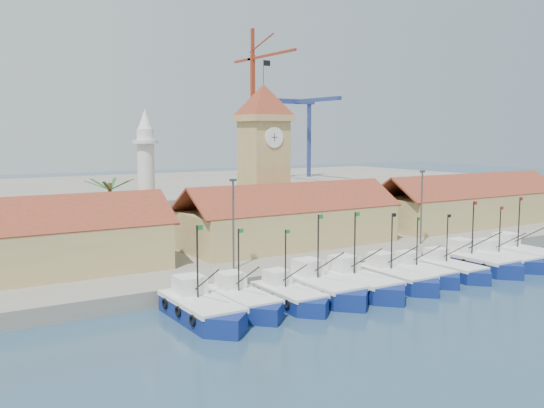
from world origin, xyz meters
TOP-DOWN VIEW (x-y plane):
  - ground at (0.00, 0.00)m, footprint 400.00×400.00m
  - quay at (0.00, 24.00)m, footprint 140.00×32.00m
  - terminal at (0.00, 110.00)m, footprint 240.00×80.00m
  - boat_0 at (-19.92, 2.47)m, footprint 3.90×10.68m
  - boat_1 at (-15.81, 3.15)m, footprint 3.54×9.70m
  - boat_2 at (-11.51, 2.45)m, footprint 3.36×9.21m
  - boat_3 at (-7.61, 2.81)m, footprint 3.87×10.61m
  - boat_4 at (-3.66, 2.35)m, footprint 3.88×10.62m
  - boat_5 at (1.09, 2.44)m, footprint 3.65×10.01m
  - boat_6 at (4.89, 2.83)m, footprint 3.29×9.00m
  - boat_7 at (8.78, 2.33)m, footprint 3.33×9.13m
  - boat_8 at (13.57, 2.87)m, footprint 3.86×10.56m
  - boat_9 at (17.73, 2.62)m, footprint 3.45×9.44m
  - boat_10 at (21.51, 2.80)m, footprint 3.87×10.59m
  - hall_left at (-32.00, 20.00)m, footprint 31.20×10.13m
  - hall_center at (0.00, 20.00)m, footprint 27.04×10.13m
  - hall_right at (32.00, 20.00)m, footprint 31.20×10.13m
  - clock_tower at (0.00, 26.00)m, footprint 5.80×5.80m
  - minaret at (-15.00, 28.00)m, footprint 3.00×3.00m
  - palm_tree at (-20.00, 26.00)m, footprint 5.60×5.03m
  - lamp_posts at (0.50, 12.00)m, footprint 80.70×0.25m
  - crane_red_right at (44.42, 103.84)m, footprint 1.00×30.82m
  - gantry at (62.00, 106.65)m, footprint 13.00×22.00m

SIDE VIEW (x-z plane):
  - ground at x=0.00m, z-range 0.00..0.00m
  - boat_6 at x=4.89m, z-range -2.70..4.11m
  - boat_7 at x=8.78m, z-range -2.74..4.17m
  - boat_2 at x=-11.51m, z-range -2.76..4.20m
  - boat_9 at x=17.73m, z-range -2.83..4.31m
  - quay at x=0.00m, z-range 0.00..1.50m
  - boat_1 at x=-15.81m, z-range -2.91..4.43m
  - boat_5 at x=1.09m, z-range -3.00..4.57m
  - boat_8 at x=13.57m, z-range -3.17..4.82m
  - boat_10 at x=21.51m, z-range -3.18..4.84m
  - boat_3 at x=-7.61m, z-range -3.18..4.84m
  - boat_4 at x=-3.66m, z-range -3.19..4.85m
  - boat_0 at x=-19.92m, z-range -3.21..4.88m
  - terminal at x=0.00m, z-range 0.00..2.00m
  - hall_left at x=-32.00m, z-range 0.18..7.79m
  - hall_center at x=0.00m, z-range 0.18..7.79m
  - hall_right at x=32.00m, z-range 0.18..7.79m
  - palm_tree at x=-20.00m, z-range 2.05..10.44m
  - lamp_posts at x=0.50m, z-range 1.96..10.99m
  - minaret at x=-15.00m, z-range 1.58..17.88m
  - clock_tower at x=0.00m, z-range 0.61..23.31m
  - gantry at x=62.00m, z-range 8.44..31.64m
  - crane_red_right at x=44.42m, z-range 4.13..45.49m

